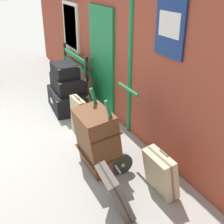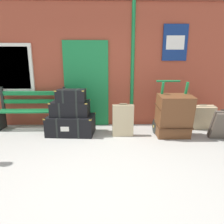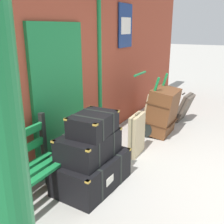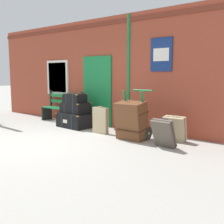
{
  "view_description": "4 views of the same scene",
  "coord_description": "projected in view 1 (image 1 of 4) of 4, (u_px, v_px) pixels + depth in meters",
  "views": [
    {
      "loc": [
        4.93,
        0.05,
        2.65
      ],
      "look_at": [
        1.26,
        1.85,
        0.72
      ],
      "focal_mm": 47.31,
      "sensor_mm": 36.0,
      "label": 1
    },
    {
      "loc": [
        0.16,
        -2.23,
        1.4
      ],
      "look_at": [
        0.24,
        1.7,
        0.51
      ],
      "focal_mm": 29.49,
      "sensor_mm": 36.0,
      "label": 2
    },
    {
      "loc": [
        -3.32,
        0.03,
        2.04
      ],
      "look_at": [
        0.29,
        1.94,
        0.73
      ],
      "focal_mm": 43.02,
      "sensor_mm": 36.0,
      "label": 3
    },
    {
      "loc": [
        5.24,
        -3.91,
        1.56
      ],
      "look_at": [
        0.78,
        1.69,
        0.58
      ],
      "focal_mm": 44.49,
      "sensor_mm": 36.0,
      "label": 4
    }
  ],
  "objects": [
    {
      "name": "brick_facade",
      "position": [
        118.0,
        35.0,
        5.48
      ],
      "size": [
        10.4,
        0.35,
        3.2
      ],
      "color": "#9E422D",
      "rests_on": "ground"
    },
    {
      "name": "platform_bench",
      "position": [
        70.0,
        73.0,
        7.15
      ],
      "size": [
        1.6,
        0.43,
        1.01
      ],
      "color": "#197A3D",
      "rests_on": "ground"
    },
    {
      "name": "steamer_trunk_base",
      "position": [
        67.0,
        100.0,
        6.26
      ],
      "size": [
        1.05,
        0.72,
        0.43
      ],
      "color": "black",
      "rests_on": "ground"
    },
    {
      "name": "steamer_trunk_middle",
      "position": [
        67.0,
        83.0,
        6.12
      ],
      "size": [
        0.82,
        0.57,
        0.33
      ],
      "color": "black",
      "rests_on": "steamer_trunk_base"
    },
    {
      "name": "steamer_trunk_top",
      "position": [
        65.0,
        70.0,
        5.95
      ],
      "size": [
        0.62,
        0.46,
        0.27
      ],
      "color": "black",
      "rests_on": "steamer_trunk_middle"
    },
    {
      "name": "porters_trolley",
      "position": [
        109.0,
        148.0,
        4.42
      ],
      "size": [
        0.71,
        0.67,
        1.18
      ],
      "color": "black",
      "rests_on": "ground"
    },
    {
      "name": "large_brown_trunk",
      "position": [
        97.0,
        139.0,
        4.27
      ],
      "size": [
        0.7,
        0.55,
        0.93
      ],
      "color": "brown",
      "rests_on": "ground"
    },
    {
      "name": "suitcase_caramel",
      "position": [
        78.0,
        117.0,
        5.21
      ],
      "size": [
        0.46,
        0.14,
        0.73
      ],
      "color": "tan",
      "rests_on": "ground"
    },
    {
      "name": "suitcase_charcoal",
      "position": [
        161.0,
        173.0,
        3.82
      ],
      "size": [
        0.52,
        0.3,
        0.61
      ],
      "color": "tan",
      "rests_on": "ground"
    },
    {
      "name": "suitcase_cream",
      "position": [
        115.0,
        192.0,
        3.46
      ],
      "size": [
        0.51,
        0.39,
        0.64
      ],
      "color": "#51473D",
      "rests_on": "ground"
    }
  ]
}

